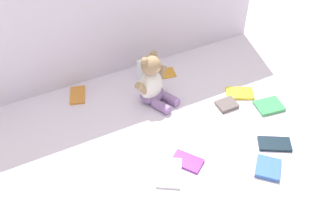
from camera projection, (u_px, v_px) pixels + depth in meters
name	position (u px, v px, depth m)	size (l,w,h in m)	color
ground_plane	(156.00, 115.00, 1.61)	(3.20, 3.20, 0.00)	silver
backdrop_drape	(116.00, 0.00, 1.59)	(1.51, 0.03, 0.76)	silver
teddy_bear	(152.00, 84.00, 1.62)	(0.20, 0.21, 0.25)	white
book_case_0	(187.00, 161.00, 1.41)	(0.07, 0.12, 0.01)	purple
book_case_1	(240.00, 93.00, 1.70)	(0.08, 0.13, 0.01)	gold
book_case_2	(227.00, 105.00, 1.64)	(0.08, 0.09, 0.02)	#5D5452
book_case_3	(162.00, 73.00, 1.82)	(0.08, 0.13, 0.01)	orange
book_case_4	(145.00, 68.00, 1.77)	(0.07, 0.02, 0.10)	white
book_case_5	(275.00, 144.00, 1.48)	(0.07, 0.13, 0.01)	#13232F
book_case_6	(78.00, 95.00, 1.70)	(0.07, 0.12, 0.01)	orange
book_case_7	(268.00, 168.00, 1.38)	(0.09, 0.10, 0.02)	#3561B2
book_case_8	(269.00, 106.00, 1.64)	(0.10, 0.12, 0.02)	#3D9E59
book_case_9	(169.00, 173.00, 1.37)	(0.09, 0.14, 0.01)	white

